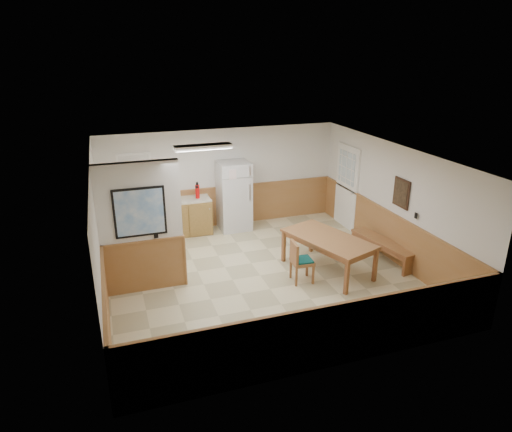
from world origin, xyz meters
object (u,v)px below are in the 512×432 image
object	(u,v)px
dining_bench	(383,245)
fire_extinguisher	(197,191)
refrigerator	(234,196)
dining_chair	(298,259)
soap_bottle	(138,200)
dining_table	(328,241)

from	to	relation	value
dining_bench	fire_extinguisher	world-z (taller)	fire_extinguisher
refrigerator	dining_chair	bearing A→B (deg)	-83.38
dining_bench	soap_bottle	distance (m)	5.65
dining_table	fire_extinguisher	world-z (taller)	fire_extinguisher
soap_bottle	dining_table	bearing A→B (deg)	-39.47
refrigerator	dining_bench	size ratio (longest dim) A/B	1.01
refrigerator	dining_table	bearing A→B (deg)	-68.80
soap_bottle	dining_bench	bearing A→B (deg)	-29.75
dining_table	soap_bottle	bearing A→B (deg)	121.24
refrigerator	fire_extinguisher	xyz separation A→B (m)	(-0.91, 0.03, 0.21)
dining_table	dining_bench	size ratio (longest dim) A/B	1.22
refrigerator	dining_bench	distance (m)	3.80
dining_bench	dining_chair	size ratio (longest dim) A/B	2.03
dining_chair	dining_bench	bearing A→B (deg)	13.02
refrigerator	fire_extinguisher	world-z (taller)	refrigerator
dining_table	dining_bench	bearing A→B (deg)	-15.50
dining_bench	fire_extinguisher	size ratio (longest dim) A/B	4.24
dining_table	soap_bottle	world-z (taller)	soap_bottle
soap_bottle	fire_extinguisher	bearing A→B (deg)	0.93
soap_bottle	refrigerator	bearing A→B (deg)	-0.16
dining_table	dining_chair	size ratio (longest dim) A/B	2.48
fire_extinguisher	dining_table	bearing A→B (deg)	-74.46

